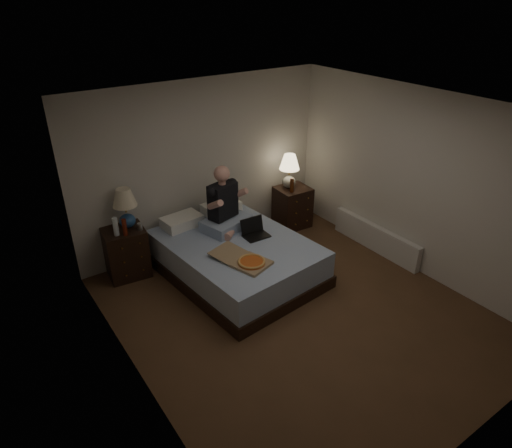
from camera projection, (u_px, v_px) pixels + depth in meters
floor at (297, 312)px, 5.67m from camera, size 4.00×4.50×0.00m
ceiling at (308, 111)px, 4.50m from camera, size 4.00×4.50×0.00m
wall_back at (204, 165)px, 6.71m from camera, size 4.00×0.00×2.50m
wall_front at (494, 337)px, 3.45m from camera, size 4.00×0.00×2.50m
wall_left at (130, 283)px, 4.07m from camera, size 0.00×4.50×2.50m
wall_right at (417, 183)px, 6.09m from camera, size 0.00×4.50×2.50m
bed at (237, 258)px, 6.28m from camera, size 1.79×2.27×0.53m
nightstand_left at (126, 252)px, 6.25m from camera, size 0.59×0.54×0.70m
nightstand_right at (292, 207)px, 7.55m from camera, size 0.55×0.50×0.68m
lamp_left at (126, 208)px, 6.03m from camera, size 0.41×0.41×0.56m
lamp_right at (289, 171)px, 7.28m from camera, size 0.34×0.34×0.56m
water_bottle at (116, 227)px, 5.90m from camera, size 0.07×0.07×0.25m
soda_can at (140, 227)px, 6.06m from camera, size 0.07×0.07×0.10m
beer_bottle_left at (125, 227)px, 5.91m from camera, size 0.06×0.06×0.23m
beer_bottle_right at (292, 185)px, 7.20m from camera, size 0.06×0.06×0.23m
person at (225, 199)px, 6.26m from camera, size 0.77×0.67×0.93m
laptop at (256, 229)px, 6.21m from camera, size 0.35×0.29×0.24m
pizza_box at (252, 262)px, 5.62m from camera, size 0.61×0.85×0.08m
radiator at (375, 238)px, 6.91m from camera, size 0.10×1.60×0.40m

